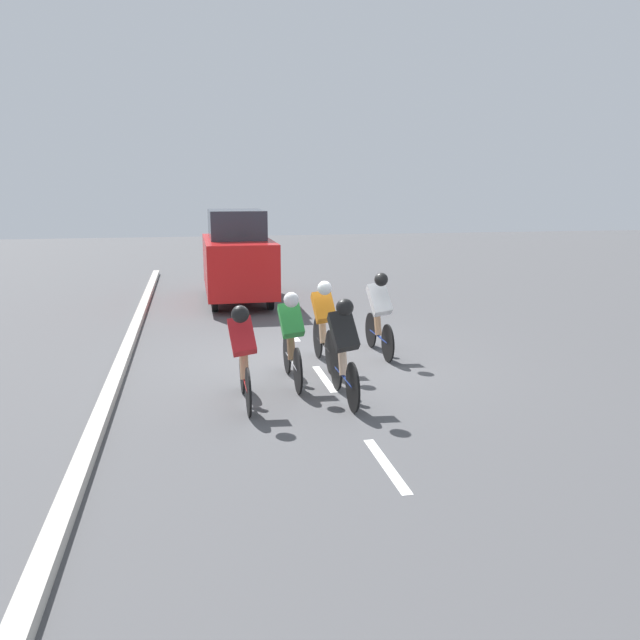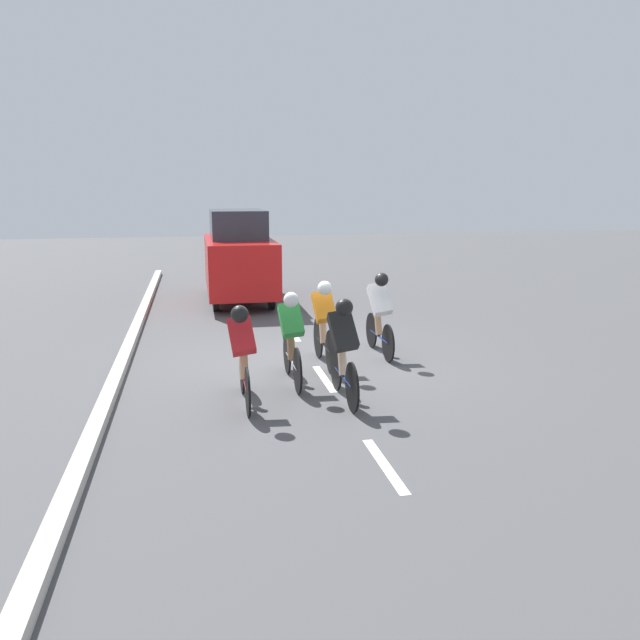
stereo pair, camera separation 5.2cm
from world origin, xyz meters
TOP-DOWN VIEW (x-y plane):
  - ground_plane at (0.00, 0.00)m, footprint 60.00×60.00m
  - lane_stripe_near at (0.00, 4.23)m, footprint 0.12×1.40m
  - lane_stripe_mid at (0.00, 1.03)m, footprint 0.12×1.40m
  - lane_stripe_far at (0.00, -2.17)m, footprint 0.12×1.40m
  - curb at (3.20, 1.03)m, footprint 0.20×26.46m
  - cyclist_orange at (-0.13, 0.36)m, footprint 0.38×1.76m
  - cyclist_green at (0.55, 1.20)m, footprint 0.37×1.73m
  - cyclist_red at (1.34, 2.03)m, footprint 0.39×1.64m
  - cyclist_white at (-1.25, -0.15)m, footprint 0.40×1.70m
  - cyclist_black at (-0.03, 2.15)m, footprint 0.40×1.65m
  - support_car at (0.79, -6.24)m, footprint 1.70×4.15m

SIDE VIEW (x-z plane):
  - ground_plane at x=0.00m, z-range 0.00..0.00m
  - lane_stripe_near at x=0.00m, z-range 0.00..0.01m
  - lane_stripe_mid at x=0.00m, z-range 0.00..0.01m
  - lane_stripe_far at x=0.00m, z-range 0.00..0.01m
  - curb at x=3.20m, z-range 0.00..0.14m
  - cyclist_green at x=0.55m, z-range 0.04..1.50m
  - cyclist_red at x=1.34m, z-range 0.05..1.50m
  - cyclist_orange at x=-0.13m, z-range 0.03..1.52m
  - cyclist_black at x=-0.03m, z-range 0.05..1.56m
  - cyclist_white at x=-1.25m, z-range 0.05..1.58m
  - support_car at x=0.79m, z-range -0.02..2.38m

